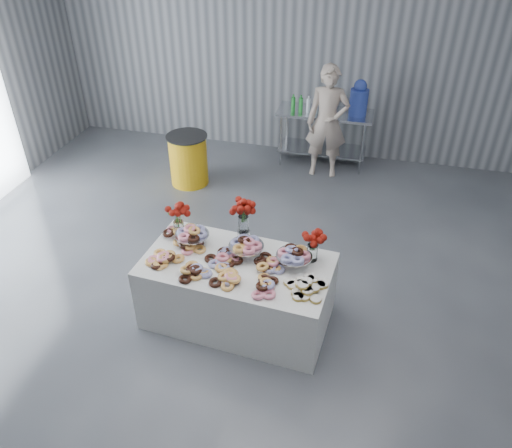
{
  "coord_description": "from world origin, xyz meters",
  "views": [
    {
      "loc": [
        1.33,
        -3.44,
        3.91
      ],
      "look_at": [
        0.27,
        0.73,
        0.94
      ],
      "focal_mm": 35.0,
      "sensor_mm": 36.0,
      "label": 1
    }
  ],
  "objects_px": {
    "person": "(327,122)",
    "display_table": "(237,291)",
    "water_jug": "(359,99)",
    "prep_table": "(324,128)",
    "trash_barrel": "(188,159)"
  },
  "relations": [
    {
      "from": "person",
      "to": "display_table",
      "type": "bearing_deg",
      "value": -101.52
    },
    {
      "from": "display_table",
      "to": "prep_table",
      "type": "bearing_deg",
      "value": 84.58
    },
    {
      "from": "prep_table",
      "to": "trash_barrel",
      "type": "height_order",
      "value": "prep_table"
    },
    {
      "from": "prep_table",
      "to": "display_table",
      "type": "bearing_deg",
      "value": -95.42
    },
    {
      "from": "display_table",
      "to": "water_jug",
      "type": "height_order",
      "value": "water_jug"
    },
    {
      "from": "prep_table",
      "to": "water_jug",
      "type": "xyz_separation_m",
      "value": [
        0.5,
        -0.0,
        0.53
      ]
    },
    {
      "from": "prep_table",
      "to": "water_jug",
      "type": "relative_size",
      "value": 2.71
    },
    {
      "from": "display_table",
      "to": "prep_table",
      "type": "height_order",
      "value": "prep_table"
    },
    {
      "from": "water_jug",
      "to": "person",
      "type": "distance_m",
      "value": 0.61
    },
    {
      "from": "display_table",
      "to": "water_jug",
      "type": "relative_size",
      "value": 3.43
    },
    {
      "from": "display_table",
      "to": "water_jug",
      "type": "xyz_separation_m",
      "value": [
        0.86,
        3.81,
        0.77
      ]
    },
    {
      "from": "water_jug",
      "to": "trash_barrel",
      "type": "relative_size",
      "value": 0.7
    },
    {
      "from": "display_table",
      "to": "person",
      "type": "height_order",
      "value": "person"
    },
    {
      "from": "prep_table",
      "to": "water_jug",
      "type": "bearing_deg",
      "value": -0.0
    },
    {
      "from": "water_jug",
      "to": "prep_table",
      "type": "bearing_deg",
      "value": 180.0
    }
  ]
}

